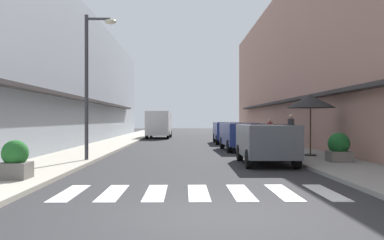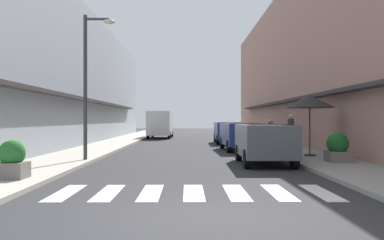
{
  "view_description": "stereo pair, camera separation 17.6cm",
  "coord_description": "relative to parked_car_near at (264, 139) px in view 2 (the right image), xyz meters",
  "views": [
    {
      "loc": [
        -0.32,
        -6.99,
        1.63
      ],
      "look_at": [
        0.12,
        16.24,
        1.62
      ],
      "focal_mm": 39.67,
      "sensor_mm": 36.0,
      "label": 1
    },
    {
      "loc": [
        -0.14,
        -6.99,
        1.63
      ],
      "look_at": [
        0.12,
        16.24,
        1.62
      ],
      "focal_mm": 39.67,
      "sensor_mm": 36.0,
      "label": 2
    }
  ],
  "objects": [
    {
      "name": "building_row_left",
      "position": [
        -11.48,
        12.58,
        3.42
      ],
      "size": [
        5.5,
        45.93,
        8.69
      ],
      "color": "#939EA8",
      "rests_on": "ground_plane"
    },
    {
      "name": "delivery_van",
      "position": [
        -5.18,
        22.07,
        0.49
      ],
      "size": [
        2.11,
        5.45,
        2.37
      ],
      "color": "silver",
      "rests_on": "ground_plane"
    },
    {
      "name": "parked_car_near",
      "position": [
        0.0,
        0.0,
        0.0
      ],
      "size": [
        1.86,
        4.02,
        1.47
      ],
      "color": "#4C5156",
      "rests_on": "ground_plane"
    },
    {
      "name": "parked_car_far",
      "position": [
        0.0,
        13.59,
        0.0
      ],
      "size": [
        1.84,
        4.42,
        1.47
      ],
      "color": "navy",
      "rests_on": "ground_plane"
    },
    {
      "name": "pedestrian_walking_near",
      "position": [
        2.58,
        6.55,
        0.15
      ],
      "size": [
        0.34,
        0.34,
        1.79
      ],
      "rotation": [
        0.0,
        0.0,
        4.38
      ],
      "color": "#282B33",
      "rests_on": "sidewalk_right"
    },
    {
      "name": "pedestrian_walking_far",
      "position": [
        2.17,
        9.97,
        0.01
      ],
      "size": [
        0.34,
        0.34,
        1.55
      ],
      "rotation": [
        0.0,
        0.0,
        3.69
      ],
      "color": "#282B33",
      "rests_on": "sidewalk_right"
    },
    {
      "name": "sidewalk_right",
      "position": [
        2.35,
        11.14,
        -0.86
      ],
      "size": [
        2.6,
        68.34,
        0.12
      ],
      "primitive_type": "cube",
      "color": "gray",
      "rests_on": "ground_plane"
    },
    {
      "name": "ground_plane",
      "position": [
        -2.67,
        11.14,
        -0.92
      ],
      "size": [
        107.39,
        107.39,
        0.0
      ],
      "primitive_type": "plane",
      "color": "#2B2B2D"
    },
    {
      "name": "cafe_umbrella",
      "position": [
        2.32,
        2.31,
        1.47
      ],
      "size": [
        2.06,
        2.06,
        2.56
      ],
      "color": "#262626",
      "rests_on": "sidewalk_right"
    },
    {
      "name": "crosswalk",
      "position": [
        -2.67,
        -5.94,
        -0.91
      ],
      "size": [
        6.15,
        2.2,
        0.01
      ],
      "color": "silver",
      "rests_on": "ground_plane"
    },
    {
      "name": "parked_car_mid",
      "position": [
        0.0,
        6.94,
        0.0
      ],
      "size": [
        1.9,
        4.54,
        1.47
      ],
      "color": "navy",
      "rests_on": "ground_plane"
    },
    {
      "name": "building_row_right",
      "position": [
        6.15,
        12.58,
        4.39
      ],
      "size": [
        5.5,
        45.93,
        10.62
      ],
      "color": "#A87A6B",
      "rests_on": "ground_plane"
    },
    {
      "name": "street_lamp",
      "position": [
        -6.5,
        0.75,
        2.54
      ],
      "size": [
        1.19,
        0.28,
        5.49
      ],
      "color": "#38383D",
      "rests_on": "sidewalk_left"
    },
    {
      "name": "planter_corner",
      "position": [
        -7.32,
        -4.44,
        -0.33
      ],
      "size": [
        0.72,
        0.72,
        0.99
      ],
      "color": "slate",
      "rests_on": "sidewalk_left"
    },
    {
      "name": "sidewalk_left",
      "position": [
        -7.68,
        11.14,
        -0.86
      ],
      "size": [
        2.6,
        68.34,
        0.12
      ],
      "primitive_type": "cube",
      "color": "#ADA899",
      "rests_on": "ground_plane"
    },
    {
      "name": "planter_midblock",
      "position": [
        2.58,
        -0.25,
        -0.29
      ],
      "size": [
        0.78,
        0.78,
        1.05
      ],
      "color": "slate",
      "rests_on": "sidewalk_right"
    }
  ]
}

